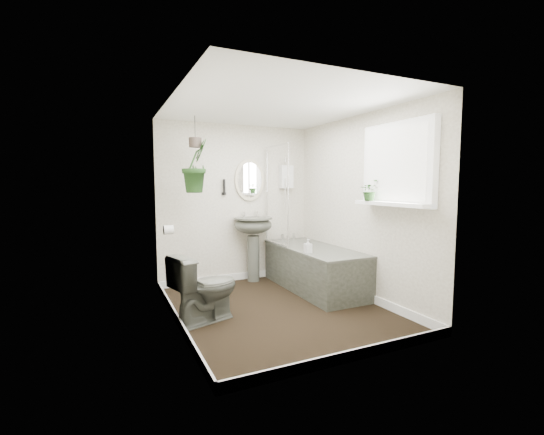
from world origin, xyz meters
name	(u,v)px	position (x,y,z in m)	size (l,w,h in m)	color
floor	(277,309)	(0.00, 0.00, -0.01)	(2.30, 2.80, 0.02)	black
ceiling	(278,105)	(0.00, 0.00, 2.31)	(2.30, 2.80, 0.02)	white
wall_back	(236,204)	(0.00, 1.41, 1.15)	(2.30, 0.02, 2.30)	white
wall_front	(356,222)	(0.00, -1.41, 1.15)	(2.30, 0.02, 2.30)	white
wall_left	(173,213)	(-1.16, 0.00, 1.15)	(0.02, 2.80, 2.30)	white
wall_right	(360,207)	(1.16, 0.00, 1.15)	(0.02, 2.80, 2.30)	white
skirting	(277,304)	(0.00, 0.00, 0.05)	(2.30, 2.80, 0.10)	white
bathtub	(314,268)	(0.80, 0.50, 0.29)	(0.72, 1.72, 0.58)	#494C43
bath_screen	(277,195)	(0.47, 0.99, 1.28)	(0.04, 0.72, 1.40)	silver
shower_box	(286,177)	(0.80, 1.34, 1.55)	(0.20, 0.10, 0.35)	white
oval_mirror	(250,180)	(0.20, 1.37, 1.50)	(0.46, 0.03, 0.62)	beige
wall_sconce	(224,187)	(-0.20, 1.36, 1.40)	(0.04, 0.04, 0.22)	black
toilet_roll_holder	(168,230)	(-1.10, 0.70, 0.90)	(0.11, 0.11, 0.11)	white
window_recess	(398,165)	(1.09, -0.70, 1.65)	(0.08, 1.00, 0.90)	white
window_sill	(391,204)	(1.02, -0.70, 1.23)	(0.18, 1.00, 0.04)	white
window_blinds	(394,164)	(1.04, -0.70, 1.65)	(0.01, 0.86, 0.76)	white
toilet	(205,287)	(-0.85, -0.02, 0.36)	(0.40, 0.71, 0.72)	#494C43
pedestal_sink	(253,249)	(0.20, 1.24, 0.48)	(0.56, 0.48, 0.96)	#494C43
sill_plant	(369,190)	(0.97, -0.40, 1.37)	(0.22, 0.19, 0.24)	black
hanging_plant	(196,165)	(-0.70, 0.95, 1.68)	(0.38, 0.31, 0.69)	black
soap_bottle	(308,246)	(0.51, 0.18, 0.67)	(0.08, 0.08, 0.18)	black
hanging_pot	(195,143)	(-0.70, 0.95, 1.96)	(0.16, 0.16, 0.12)	#352A23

